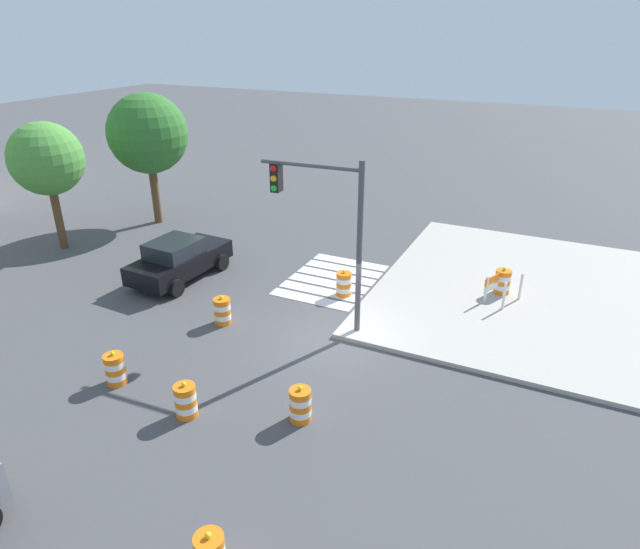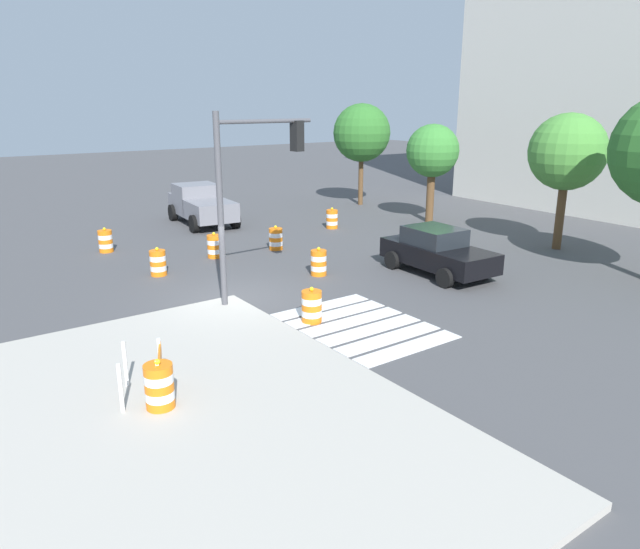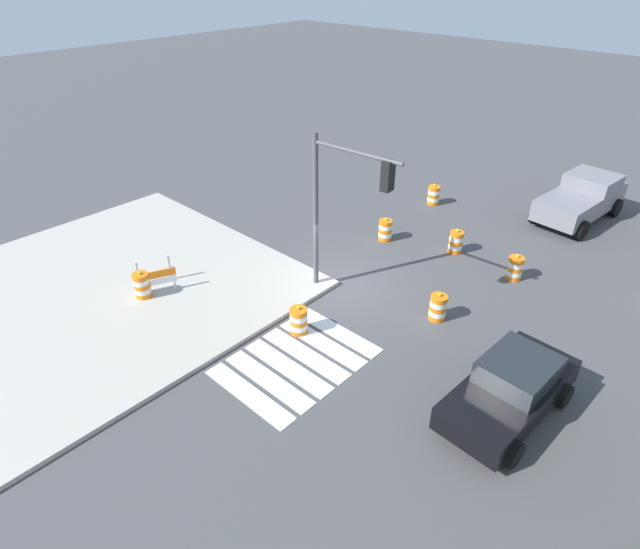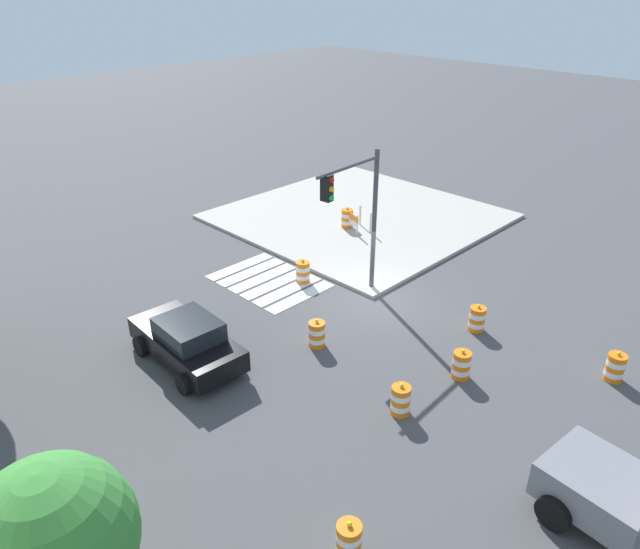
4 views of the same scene
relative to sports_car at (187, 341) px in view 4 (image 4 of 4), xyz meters
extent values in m
plane|color=#474749|center=(-1.61, -7.26, -0.81)|extent=(120.00, 120.00, 0.00)
cube|color=#ADA89E|center=(4.39, -13.26, -0.74)|extent=(12.00, 12.00, 0.15)
cube|color=silver|center=(0.52, -5.46, -0.80)|extent=(0.60, 3.20, 0.02)
cube|color=silver|center=(1.27, -5.46, -0.80)|extent=(0.60, 3.20, 0.02)
cube|color=silver|center=(2.02, -5.46, -0.80)|extent=(0.60, 3.20, 0.02)
cube|color=silver|center=(2.77, -5.46, -0.80)|extent=(0.60, 3.20, 0.02)
cube|color=silver|center=(3.52, -5.46, -0.80)|extent=(0.60, 3.20, 0.02)
cube|color=silver|center=(4.27, -5.46, -0.80)|extent=(0.60, 3.20, 0.02)
cube|color=black|center=(0.06, 0.00, -0.13)|extent=(4.39, 2.06, 0.70)
cube|color=#1E2328|center=(-0.19, 0.01, 0.52)|extent=(1.98, 1.70, 0.60)
cylinder|color=black|center=(1.46, 0.87, -0.48)|extent=(0.67, 0.27, 0.66)
cylinder|color=black|center=(1.36, -1.02, -0.48)|extent=(0.67, 0.27, 0.66)
cylinder|color=black|center=(-1.24, 1.02, -0.48)|extent=(0.67, 0.27, 0.66)
cylinder|color=black|center=(-1.34, -0.88, -0.48)|extent=(0.67, 0.27, 0.66)
cube|color=slate|center=(-11.80, -3.11, 0.06)|extent=(2.68, 2.23, 0.90)
cylinder|color=black|center=(-11.41, -4.17, -0.39)|extent=(0.87, 0.38, 0.84)
cylinder|color=black|center=(-11.21, -2.14, -0.39)|extent=(0.87, 0.38, 0.84)
cylinder|color=white|center=(-8.43, 1.67, -0.54)|extent=(0.56, 0.56, 0.18)
cylinder|color=orange|center=(-8.43, 1.67, -0.36)|extent=(0.56, 0.56, 0.18)
cylinder|color=white|center=(-8.43, 1.67, -0.18)|extent=(0.56, 0.56, 0.18)
cylinder|color=orange|center=(-8.43, 1.67, 0.00)|extent=(0.56, 0.56, 0.18)
sphere|color=yellow|center=(-8.43, 1.67, 0.15)|extent=(0.12, 0.12, 0.12)
cylinder|color=orange|center=(-6.35, -2.80, -0.72)|extent=(0.56, 0.56, 0.18)
cylinder|color=white|center=(-6.35, -2.80, -0.54)|extent=(0.56, 0.56, 0.18)
cylinder|color=orange|center=(-6.35, -2.80, -0.36)|extent=(0.56, 0.56, 0.18)
cylinder|color=white|center=(-6.35, -2.80, -0.18)|extent=(0.56, 0.56, 0.18)
cylinder|color=orange|center=(-6.35, -2.80, 0.00)|extent=(0.56, 0.56, 0.18)
sphere|color=yellow|center=(-6.35, -2.80, 0.15)|extent=(0.12, 0.12, 0.12)
cylinder|color=orange|center=(-5.55, -8.15, -0.72)|extent=(0.56, 0.56, 0.18)
cylinder|color=white|center=(-5.55, -8.15, -0.54)|extent=(0.56, 0.56, 0.18)
cylinder|color=orange|center=(-5.55, -8.15, -0.36)|extent=(0.56, 0.56, 0.18)
cylinder|color=white|center=(-5.55, -8.15, -0.18)|extent=(0.56, 0.56, 0.18)
cylinder|color=orange|center=(-5.55, -8.15, 0.00)|extent=(0.56, 0.56, 0.18)
sphere|color=yellow|center=(-5.55, -8.15, 0.15)|extent=(0.12, 0.12, 0.12)
cylinder|color=orange|center=(-6.65, -5.44, -0.72)|extent=(0.56, 0.56, 0.18)
cylinder|color=white|center=(-6.65, -5.44, -0.54)|extent=(0.56, 0.56, 0.18)
cylinder|color=orange|center=(-6.65, -5.44, -0.36)|extent=(0.56, 0.56, 0.18)
cylinder|color=white|center=(-6.65, -5.44, -0.18)|extent=(0.56, 0.56, 0.18)
cylinder|color=orange|center=(-6.65, -5.44, 0.00)|extent=(0.56, 0.56, 0.18)
sphere|color=yellow|center=(-6.65, -5.44, 0.15)|extent=(0.12, 0.12, 0.12)
cylinder|color=orange|center=(-10.07, -8.65, -0.72)|extent=(0.56, 0.56, 0.18)
cylinder|color=white|center=(-10.07, -8.65, -0.54)|extent=(0.56, 0.56, 0.18)
cylinder|color=orange|center=(-10.07, -8.65, -0.36)|extent=(0.56, 0.56, 0.18)
cylinder|color=white|center=(-10.07, -8.65, -0.18)|extent=(0.56, 0.56, 0.18)
cylinder|color=orange|center=(-10.07, -8.65, 0.00)|extent=(0.56, 0.56, 0.18)
sphere|color=yellow|center=(-10.07, -8.65, 0.15)|extent=(0.12, 0.12, 0.12)
cylinder|color=orange|center=(-2.27, -3.55, -0.72)|extent=(0.56, 0.56, 0.18)
cylinder|color=white|center=(-2.27, -3.55, -0.54)|extent=(0.56, 0.56, 0.18)
cylinder|color=orange|center=(-2.27, -3.55, -0.36)|extent=(0.56, 0.56, 0.18)
cylinder|color=white|center=(-2.27, -3.55, -0.18)|extent=(0.56, 0.56, 0.18)
cylinder|color=orange|center=(-2.27, -3.55, 0.00)|extent=(0.56, 0.56, 0.18)
sphere|color=yellow|center=(-2.27, -3.55, 0.15)|extent=(0.12, 0.12, 0.12)
cylinder|color=orange|center=(1.36, -6.39, -0.72)|extent=(0.56, 0.56, 0.18)
cylinder|color=white|center=(1.36, -6.39, -0.54)|extent=(0.56, 0.56, 0.18)
cylinder|color=orange|center=(1.36, -6.39, -0.36)|extent=(0.56, 0.56, 0.18)
cylinder|color=white|center=(1.36, -6.39, -0.18)|extent=(0.56, 0.56, 0.18)
cylinder|color=orange|center=(1.36, -6.39, 0.00)|extent=(0.56, 0.56, 0.18)
sphere|color=yellow|center=(1.36, -6.39, 0.15)|extent=(0.12, 0.12, 0.12)
cylinder|color=orange|center=(3.74, -11.64, -0.57)|extent=(0.56, 0.56, 0.18)
cylinder|color=white|center=(3.74, -11.64, -0.39)|extent=(0.56, 0.56, 0.18)
cylinder|color=orange|center=(3.74, -11.64, -0.21)|extent=(0.56, 0.56, 0.18)
cylinder|color=white|center=(3.74, -11.64, -0.03)|extent=(0.56, 0.56, 0.18)
cylinder|color=orange|center=(3.74, -11.64, 0.15)|extent=(0.56, 0.56, 0.18)
sphere|color=yellow|center=(3.74, -11.64, 0.30)|extent=(0.12, 0.12, 0.12)
cube|color=silver|center=(2.73, -11.23, -0.16)|extent=(0.09, 0.09, 1.00)
cube|color=silver|center=(2.46, -11.88, -0.16)|extent=(0.09, 0.09, 1.00)
cube|color=silver|center=(3.75, -11.65, -0.16)|extent=(0.09, 0.09, 1.00)
cube|color=silver|center=(3.48, -12.30, -0.16)|extent=(0.09, 0.09, 1.00)
cube|color=orange|center=(3.24, -11.42, 0.09)|extent=(1.22, 0.53, 0.28)
cube|color=white|center=(3.24, -11.42, -0.21)|extent=(1.22, 0.53, 0.20)
cylinder|color=#4C4C51|center=(-1.01, -7.86, 2.09)|extent=(0.18, 0.18, 5.50)
cylinder|color=#4C4C51|center=(-1.09, -6.26, 4.54)|extent=(0.29, 3.20, 0.12)
cube|color=black|center=(-1.15, -5.14, 4.09)|extent=(0.37, 0.30, 0.90)
sphere|color=red|center=(-1.34, -5.15, 4.39)|extent=(0.20, 0.20, 0.20)
sphere|color=#F2A514|center=(-1.34, -5.15, 4.09)|extent=(0.20, 0.20, 0.20)
sphere|color=green|center=(-1.34, -5.15, 3.79)|extent=(0.20, 0.20, 0.20)
sphere|color=#387F33|center=(-6.83, 6.71, 2.77)|extent=(2.61, 2.61, 2.61)
camera|label=1|loc=(-15.47, -13.40, 8.38)|focal=31.00mm
camera|label=2|loc=(13.79, -15.06, 5.02)|focal=32.66mm
camera|label=3|loc=(10.52, 3.03, 9.59)|focal=29.11mm
camera|label=4|loc=(-14.07, 8.25, 10.48)|focal=33.37mm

